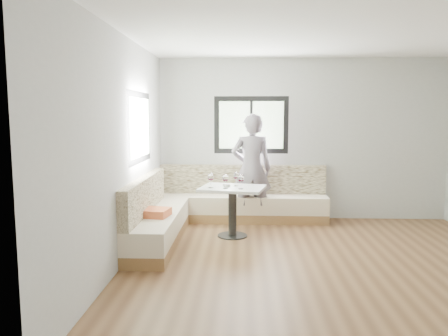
# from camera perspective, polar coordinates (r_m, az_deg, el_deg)

# --- Properties ---
(room) EXTENTS (5.01, 5.01, 2.81)m
(room) POSITION_cam_1_polar(r_m,az_deg,el_deg) (5.37, 12.80, 2.35)
(room) COLOR brown
(room) RESTS_ON ground
(banquette) EXTENTS (2.90, 2.80, 0.95)m
(banquette) POSITION_cam_1_polar(r_m,az_deg,el_deg) (7.00, -2.06, -5.39)
(banquette) COLOR olive
(banquette) RESTS_ON ground
(table) EXTENTS (1.05, 0.89, 0.76)m
(table) POSITION_cam_1_polar(r_m,az_deg,el_deg) (6.55, 1.11, -4.12)
(table) COLOR black
(table) RESTS_ON ground
(person) EXTENTS (0.70, 0.48, 1.85)m
(person) POSITION_cam_1_polar(r_m,az_deg,el_deg) (7.34, 3.61, -0.13)
(person) COLOR slate
(person) RESTS_ON ground
(olive_ramekin) EXTENTS (0.11, 0.11, 0.04)m
(olive_ramekin) POSITION_cam_1_polar(r_m,az_deg,el_deg) (6.55, 0.31, -2.25)
(olive_ramekin) COLOR white
(olive_ramekin) RESTS_ON table
(wine_glass_a) EXTENTS (0.10, 0.10, 0.22)m
(wine_glass_a) POSITION_cam_1_polar(r_m,az_deg,el_deg) (6.43, -1.74, -1.25)
(wine_glass_a) COLOR white
(wine_glass_a) RESTS_ON table
(wine_glass_b) EXTENTS (0.10, 0.10, 0.22)m
(wine_glass_b) POSITION_cam_1_polar(r_m,az_deg,el_deg) (6.35, 0.19, -1.36)
(wine_glass_b) COLOR white
(wine_glass_b) RESTS_ON table
(wine_glass_c) EXTENTS (0.10, 0.10, 0.22)m
(wine_glass_c) POSITION_cam_1_polar(r_m,az_deg,el_deg) (6.32, 2.22, -1.40)
(wine_glass_c) COLOR white
(wine_glass_c) RESTS_ON table
(wine_glass_d) EXTENTS (0.10, 0.10, 0.22)m
(wine_glass_d) POSITION_cam_1_polar(r_m,az_deg,el_deg) (6.58, 1.61, -1.07)
(wine_glass_d) COLOR white
(wine_glass_d) RESTS_ON table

